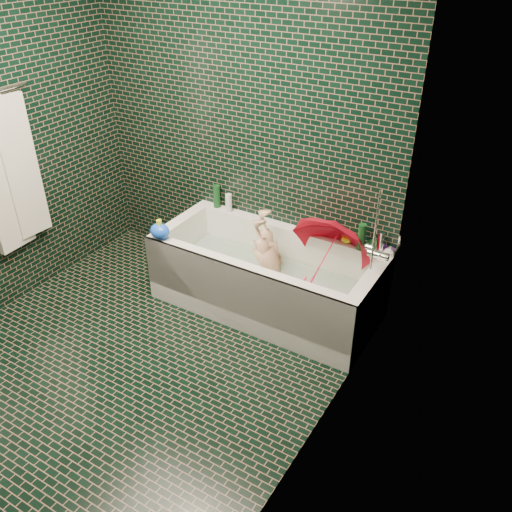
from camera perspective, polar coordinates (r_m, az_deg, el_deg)
The scene contains 19 objects.
floor at distance 3.87m, azimuth -12.63°, elevation -10.84°, with size 2.80×2.80×0.00m, color black.
wall_back at distance 4.19m, azimuth -1.55°, elevation 13.36°, with size 2.80×2.80×0.00m, color black.
wall_right at distance 2.50m, azimuth 6.52°, elevation -0.37°, with size 2.80×2.80×0.00m, color black.
bathtub at distance 4.14m, azimuth 1.02°, elevation -2.98°, with size 1.70×0.75×0.55m.
bath_mat at distance 4.18m, azimuth 1.13°, elevation -3.49°, with size 1.35×0.47×0.01m, color #4ACB28.
water at distance 4.10m, azimuth 1.15°, elevation -1.85°, with size 1.48×0.53×0.00m, color silver.
towel at distance 4.31m, azimuth -24.52°, elevation 7.87°, with size 0.08×0.44×1.12m.
faucet at distance 3.57m, azimuth 12.54°, elevation 0.73°, with size 0.18×0.19×0.55m.
child at distance 4.13m, azimuth 1.68°, elevation -1.46°, with size 0.33×0.22×0.91m, color tan.
umbrella at distance 3.89m, azimuth 7.31°, elevation -0.02°, with size 0.59×0.59×0.52m, color red.
soap_bottle_a at distance 3.94m, azimuth 13.52°, elevation -0.02°, with size 0.10×0.10×0.25m, color white.
soap_bottle_b at distance 3.97m, azimuth 13.64°, elevation 0.15°, with size 0.09×0.09×0.20m, color #4C217C.
soap_bottle_c at distance 3.99m, azimuth 12.25°, elevation 0.58°, with size 0.14×0.14×0.18m, color #12411B.
bottle_right_tall at distance 3.94m, azimuth 11.04°, elevation 1.98°, with size 0.06×0.06×0.20m, color #12411B.
bottle_right_pump at distance 3.92m, azimuth 12.95°, elevation 1.36°, with size 0.05×0.05×0.17m, color silver.
bottle_left_tall at distance 4.49m, azimuth -4.15°, elevation 6.29°, with size 0.06×0.06×0.19m, color #12411B.
bottle_left_short at distance 4.42m, azimuth -2.90°, elevation 5.59°, with size 0.05×0.05×0.15m, color white.
rubber_duck at distance 4.03m, azimuth 9.58°, elevation 1.83°, with size 0.11×0.09×0.09m.
bath_toy at distance 4.08m, azimuth -10.09°, elevation 2.63°, with size 0.19×0.17×0.15m.
Camera 1 is at (2.14, -1.95, 2.57)m, focal length 38.00 mm.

